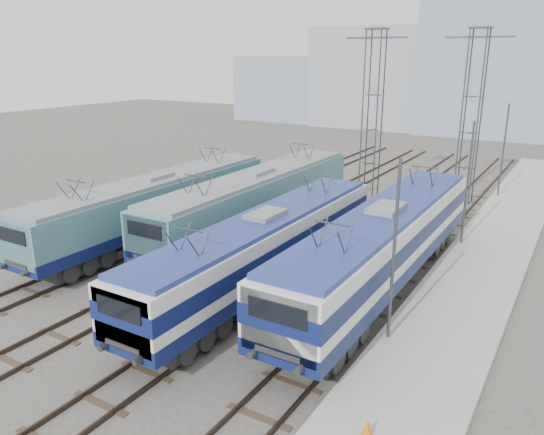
{
  "coord_description": "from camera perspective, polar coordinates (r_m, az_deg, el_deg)",
  "views": [
    {
      "loc": [
        13.95,
        -15.12,
        10.3
      ],
      "look_at": [
        0.56,
        7.0,
        2.31
      ],
      "focal_mm": 35.0,
      "sensor_mm": 36.0,
      "label": 1
    }
  ],
  "objects": [
    {
      "name": "locomotive_far_left",
      "position": [
        30.76,
        -12.57,
        1.51
      ],
      "size": [
        2.82,
        17.8,
        3.35
      ],
      "color": "#0F194F",
      "rests_on": "ground"
    },
    {
      "name": "catenary_tower_west",
      "position": [
        39.82,
        10.77,
        11.6
      ],
      "size": [
        4.5,
        1.2,
        12.0
      ],
      "color": "#3F4247",
      "rests_on": "ground"
    },
    {
      "name": "ground",
      "position": [
        23.01,
        -10.42,
        -9.74
      ],
      "size": [
        160.0,
        160.0,
        0.0
      ],
      "primitive_type": "plane",
      "color": "#514C47"
    },
    {
      "name": "mast_front",
      "position": [
        19.18,
        12.95,
        -4.06
      ],
      "size": [
        0.12,
        0.12,
        7.0
      ],
      "primitive_type": "cylinder",
      "color": "#3F4247",
      "rests_on": "ground"
    },
    {
      "name": "locomotive_far_right",
      "position": [
        23.86,
        11.81,
        -2.64
      ],
      "size": [
        2.94,
        18.6,
        3.5
      ],
      "color": "#0F194F",
      "rests_on": "ground"
    },
    {
      "name": "building_west",
      "position": [
        82.1,
        11.64,
        14.52
      ],
      "size": [
        18.0,
        12.0,
        14.0
      ],
      "primitive_type": "cube",
      "color": "#959DA6",
      "rests_on": "ground"
    },
    {
      "name": "catenary_tower_east",
      "position": [
        39.99,
        20.7,
        10.83
      ],
      "size": [
        4.5,
        1.2,
        12.0
      ],
      "color": "#3F4247",
      "rests_on": "ground"
    },
    {
      "name": "building_center",
      "position": [
        77.77,
        24.69,
        14.71
      ],
      "size": [
        22.0,
        14.0,
        18.0
      ],
      "primitive_type": "cube",
      "color": "#8A96AA",
      "rests_on": "ground"
    },
    {
      "name": "locomotive_center_left",
      "position": [
        30.75,
        -1.82,
        2.03
      ],
      "size": [
        2.9,
        18.3,
        3.44
      ],
      "color": "#0F194F",
      "rests_on": "ground"
    },
    {
      "name": "mast_rear",
      "position": [
        42.02,
        23.6,
        6.42
      ],
      "size": [
        0.12,
        0.12,
        7.0
      ],
      "primitive_type": "cylinder",
      "color": "#3F4247",
      "rests_on": "ground"
    },
    {
      "name": "mast_mid",
      "position": [
        30.38,
        20.26,
        3.15
      ],
      "size": [
        0.12,
        0.12,
        7.0
      ],
      "primitive_type": "cylinder",
      "color": "#3F4247",
      "rests_on": "ground"
    },
    {
      "name": "platform",
      "position": [
        25.53,
        20.26,
        -7.4
      ],
      "size": [
        4.0,
        70.0,
        0.3
      ],
      "primitive_type": "cube",
      "color": "#9E9E99",
      "rests_on": "ground"
    },
    {
      "name": "building_far_west",
      "position": [
        88.92,
        1.55,
        13.74
      ],
      "size": [
        14.0,
        10.0,
        10.0
      ],
      "primitive_type": "cube",
      "color": "#8A96AA",
      "rests_on": "ground"
    },
    {
      "name": "safety_cone",
      "position": [
        15.75,
        10.19,
        -21.35
      ],
      "size": [
        0.32,
        0.32,
        0.52
      ],
      "primitive_type": "cone",
      "color": "orange",
      "rests_on": "platform"
    },
    {
      "name": "locomotive_center_right",
      "position": [
        23.44,
        -0.89,
        -3.05
      ],
      "size": [
        2.72,
        17.2,
        3.23
      ],
      "color": "#0F194F",
      "rests_on": "ground"
    }
  ]
}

